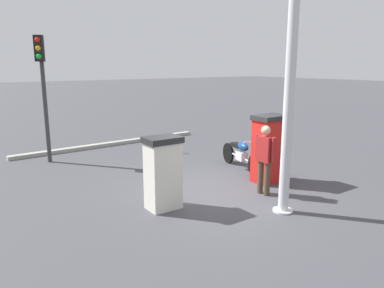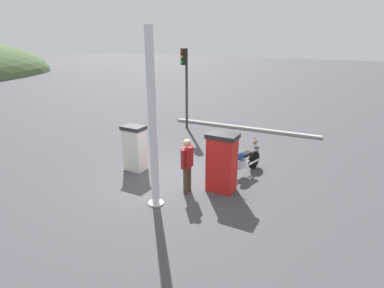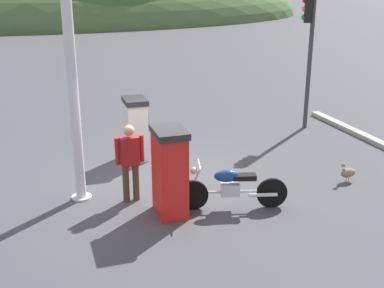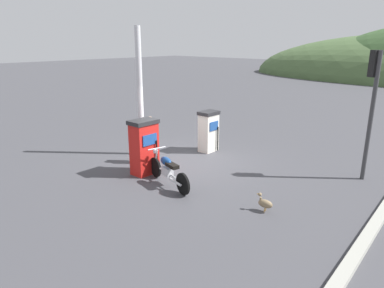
{
  "view_description": "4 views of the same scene",
  "coord_description": "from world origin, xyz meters",
  "px_view_note": "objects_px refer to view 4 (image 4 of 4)",
  "views": [
    {
      "loc": [
        -6.3,
        5.12,
        2.88
      ],
      "look_at": [
        1.18,
        -0.15,
        0.89
      ],
      "focal_mm": 34.35,
      "sensor_mm": 36.0,
      "label": 1
    },
    {
      "loc": [
        -7.51,
        -4.55,
        4.12
      ],
      "look_at": [
        0.76,
        -0.08,
        0.86
      ],
      "focal_mm": 28.79,
      "sensor_mm": 36.0,
      "label": 2
    },
    {
      "loc": [
        -2.41,
        -9.87,
        4.46
      ],
      "look_at": [
        0.6,
        -0.42,
        0.93
      ],
      "focal_mm": 47.6,
      "sensor_mm": 36.0,
      "label": 3
    },
    {
      "loc": [
        7.63,
        -8.03,
        3.93
      ],
      "look_at": [
        0.5,
        -0.12,
        0.76
      ],
      "focal_mm": 32.73,
      "sensor_mm": 36.0,
      "label": 4
    }
  ],
  "objects_px": {
    "fuel_pump_far": "(209,131)",
    "wandering_duck": "(265,203)",
    "fuel_pump_near": "(144,147)",
    "attendant_person": "(150,137)",
    "motorcycle_near_pump": "(168,170)",
    "canopy_support_pole": "(140,95)",
    "roadside_traffic_light": "(372,93)"
  },
  "relations": [
    {
      "from": "motorcycle_near_pump",
      "to": "roadside_traffic_light",
      "type": "xyz_separation_m",
      "value": [
        3.89,
        4.17,
        2.06
      ]
    },
    {
      "from": "fuel_pump_far",
      "to": "attendant_person",
      "type": "height_order",
      "value": "attendant_person"
    },
    {
      "from": "fuel_pump_far",
      "to": "wandering_duck",
      "type": "height_order",
      "value": "fuel_pump_far"
    },
    {
      "from": "wandering_duck",
      "to": "fuel_pump_near",
      "type": "bearing_deg",
      "value": -176.23
    },
    {
      "from": "fuel_pump_far",
      "to": "canopy_support_pole",
      "type": "distance_m",
      "value": 2.77
    },
    {
      "from": "fuel_pump_near",
      "to": "attendant_person",
      "type": "distance_m",
      "value": 0.97
    },
    {
      "from": "roadside_traffic_light",
      "to": "canopy_support_pole",
      "type": "distance_m",
      "value": 7.17
    },
    {
      "from": "fuel_pump_far",
      "to": "wandering_duck",
      "type": "distance_m",
      "value": 4.93
    },
    {
      "from": "fuel_pump_near",
      "to": "fuel_pump_far",
      "type": "height_order",
      "value": "fuel_pump_near"
    },
    {
      "from": "fuel_pump_near",
      "to": "wandering_duck",
      "type": "bearing_deg",
      "value": 3.77
    },
    {
      "from": "attendant_person",
      "to": "wandering_duck",
      "type": "xyz_separation_m",
      "value": [
        4.63,
        -0.5,
        -0.68
      ]
    },
    {
      "from": "motorcycle_near_pump",
      "to": "canopy_support_pole",
      "type": "relative_size",
      "value": 0.47
    },
    {
      "from": "roadside_traffic_light",
      "to": "canopy_support_pole",
      "type": "xyz_separation_m",
      "value": [
        -6.57,
        -2.83,
        -0.4
      ]
    },
    {
      "from": "fuel_pump_far",
      "to": "wandering_duck",
      "type": "bearing_deg",
      "value": -34.58
    },
    {
      "from": "fuel_pump_far",
      "to": "attendant_person",
      "type": "relative_size",
      "value": 0.95
    },
    {
      "from": "motorcycle_near_pump",
      "to": "canopy_support_pole",
      "type": "xyz_separation_m",
      "value": [
        -2.69,
        1.34,
        1.66
      ]
    },
    {
      "from": "wandering_duck",
      "to": "roadside_traffic_light",
      "type": "bearing_deg",
      "value": 75.02
    },
    {
      "from": "roadside_traffic_light",
      "to": "attendant_person",
      "type": "bearing_deg",
      "value": -150.04
    },
    {
      "from": "canopy_support_pole",
      "to": "attendant_person",
      "type": "bearing_deg",
      "value": -23.84
    },
    {
      "from": "motorcycle_near_pump",
      "to": "wandering_duck",
      "type": "bearing_deg",
      "value": 8.3
    },
    {
      "from": "roadside_traffic_light",
      "to": "canopy_support_pole",
      "type": "height_order",
      "value": "canopy_support_pole"
    },
    {
      "from": "motorcycle_near_pump",
      "to": "roadside_traffic_light",
      "type": "distance_m",
      "value": 6.06
    },
    {
      "from": "motorcycle_near_pump",
      "to": "fuel_pump_far",
      "type": "bearing_deg",
      "value": 109.8
    },
    {
      "from": "motorcycle_near_pump",
      "to": "canopy_support_pole",
      "type": "bearing_deg",
      "value": 153.47
    },
    {
      "from": "fuel_pump_far",
      "to": "motorcycle_near_pump",
      "type": "bearing_deg",
      "value": -70.2
    },
    {
      "from": "motorcycle_near_pump",
      "to": "wandering_duck",
      "type": "distance_m",
      "value": 2.92
    },
    {
      "from": "fuel_pump_far",
      "to": "canopy_support_pole",
      "type": "xyz_separation_m",
      "value": [
        -1.53,
        -1.86,
        1.36
      ]
    },
    {
      "from": "fuel_pump_far",
      "to": "roadside_traffic_light",
      "type": "bearing_deg",
      "value": 10.9
    },
    {
      "from": "fuel_pump_far",
      "to": "roadside_traffic_light",
      "type": "relative_size",
      "value": 0.4
    },
    {
      "from": "canopy_support_pole",
      "to": "roadside_traffic_light",
      "type": "bearing_deg",
      "value": 23.3
    },
    {
      "from": "wandering_duck",
      "to": "canopy_support_pole",
      "type": "distance_m",
      "value": 5.96
    },
    {
      "from": "fuel_pump_far",
      "to": "canopy_support_pole",
      "type": "bearing_deg",
      "value": -129.51
    }
  ]
}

